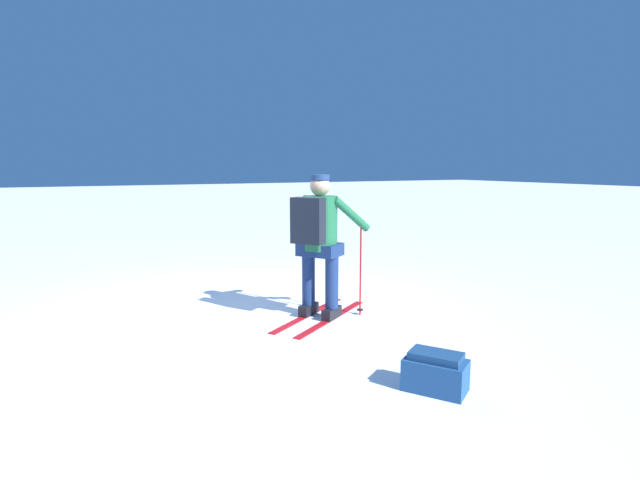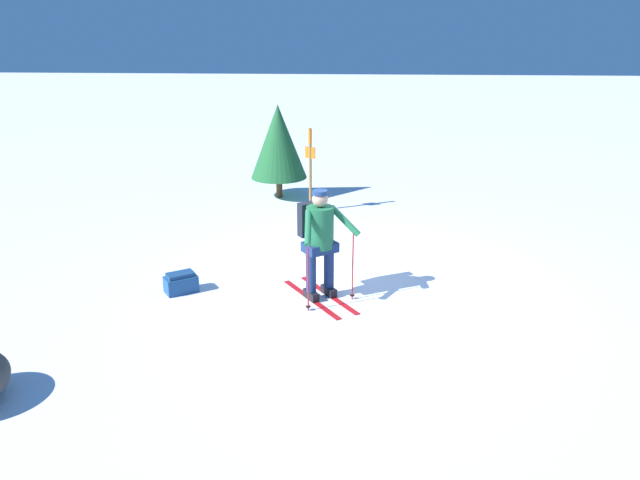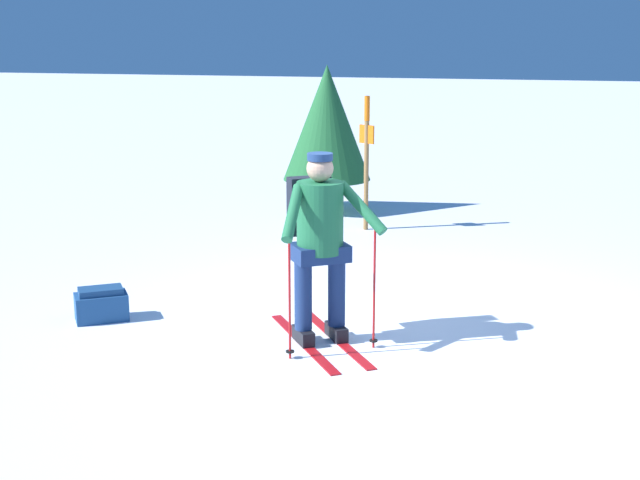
# 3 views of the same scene
# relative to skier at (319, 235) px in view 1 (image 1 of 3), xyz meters

# --- Properties ---
(ground_plane) EXTENTS (80.00, 80.00, 0.00)m
(ground_plane) POSITION_rel_skier_xyz_m (0.67, -0.57, -0.96)
(ground_plane) COLOR white
(skier) EXTENTS (1.51, 1.21, 1.64)m
(skier) POSITION_rel_skier_xyz_m (0.00, 0.00, 0.00)
(skier) COLOR red
(skier) RESTS_ON ground_plane
(dropped_backpack) EXTENTS (0.50, 0.55, 0.31)m
(dropped_backpack) POSITION_rel_skier_xyz_m (0.04, 2.09, -0.81)
(dropped_backpack) COLOR navy
(dropped_backpack) RESTS_ON ground_plane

